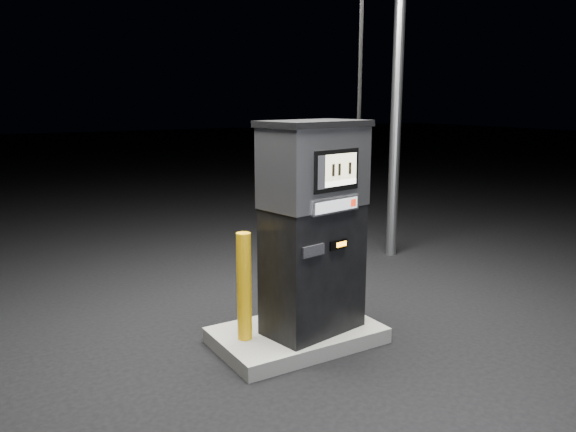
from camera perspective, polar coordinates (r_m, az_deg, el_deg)
ground at (r=5.74m, az=0.89°, el=-12.69°), size 80.00×80.00×0.00m
pump_island at (r=5.71m, az=0.89°, el=-12.01°), size 1.60×1.00×0.15m
fuel_dispenser at (r=5.34m, az=2.65°, el=-1.01°), size 1.17×0.78×4.23m
bollard_left at (r=5.28m, az=-4.47°, el=-7.17°), size 0.18×0.18×1.03m
bollard_right at (r=5.86m, az=6.69°, el=-6.35°), size 0.12×0.12×0.83m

